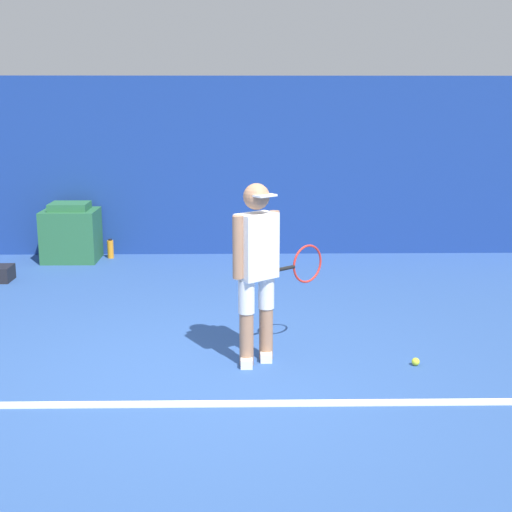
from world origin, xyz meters
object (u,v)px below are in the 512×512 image
object	(u,v)px
tennis_player	(258,265)
covered_chair	(71,233)
water_bottle	(110,249)
tennis_ball	(416,362)

from	to	relation	value
tennis_player	covered_chair	size ratio (longest dim) A/B	1.91
covered_chair	tennis_player	bearing A→B (deg)	-57.25
water_bottle	tennis_player	bearing A→B (deg)	-63.57
tennis_player	water_bottle	bearing A→B (deg)	77.33
tennis_player	water_bottle	xyz separation A→B (m)	(-2.01, 4.04, -0.73)
covered_chair	water_bottle	distance (m)	0.58
tennis_player	tennis_ball	xyz separation A→B (m)	(1.35, -0.12, -0.82)
tennis_player	water_bottle	size ratio (longest dim) A/B	5.60
tennis_ball	water_bottle	bearing A→B (deg)	128.86
tennis_player	tennis_ball	bearing A→B (deg)	-44.21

